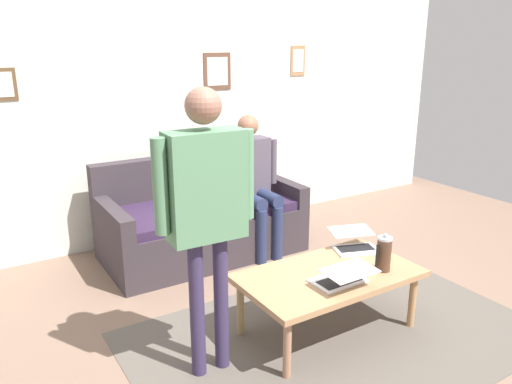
{
  "coord_description": "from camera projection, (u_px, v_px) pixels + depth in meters",
  "views": [
    {
      "loc": [
        1.9,
        2.43,
        1.92
      ],
      "look_at": [
        -0.05,
        -0.71,
        0.8
      ],
      "focal_mm": 35.18,
      "sensor_mm": 36.0,
      "label": 1
    }
  ],
  "objects": [
    {
      "name": "person_standing",
      "position": [
        206.0,
        199.0,
        2.74
      ],
      "size": [
        0.59,
        0.21,
        1.69
      ],
      "color": "#352B4C",
      "rests_on": "ground_plane"
    },
    {
      "name": "person_seated",
      "position": [
        253.0,
        177.0,
        4.56
      ],
      "size": [
        0.55,
        0.51,
        1.28
      ],
      "color": "navy",
      "rests_on": "ground_plane"
    },
    {
      "name": "area_rug",
      "position": [
        336.0,
        336.0,
        3.39
      ],
      "size": [
        2.68,
        1.73,
        0.01
      ],
      "primitive_type": "cube",
      "color": "#595149",
      "rests_on": "ground_plane"
    },
    {
      "name": "couch",
      "position": [
        201.0,
        222.0,
        4.65
      ],
      "size": [
        1.78,
        0.9,
        0.88
      ],
      "color": "#362E33",
      "rests_on": "ground_plane"
    },
    {
      "name": "laptop_left",
      "position": [
        342.0,
        277.0,
        3.18
      ],
      "size": [
        0.34,
        0.33,
        0.13
      ],
      "color": "silver",
      "rests_on": "coffee_table"
    },
    {
      "name": "ground_plane",
      "position": [
        304.0,
        328.0,
        3.49
      ],
      "size": [
        7.68,
        7.68,
        0.0
      ],
      "primitive_type": "plane",
      "color": "#7E6252"
    },
    {
      "name": "coffee_table",
      "position": [
        329.0,
        278.0,
        3.36
      ],
      "size": [
        1.2,
        0.69,
        0.43
      ],
      "color": "#AB8056",
      "rests_on": "ground_plane"
    },
    {
      "name": "laptop_center",
      "position": [
        354.0,
        243.0,
        3.72
      ],
      "size": [
        0.4,
        0.4,
        0.12
      ],
      "color": "silver",
      "rests_on": "coffee_table"
    },
    {
      "name": "back_wall",
      "position": [
        171.0,
        101.0,
        4.88
      ],
      "size": [
        7.04,
        0.11,
        2.7
      ],
      "color": "silver",
      "rests_on": "ground_plane"
    },
    {
      "name": "french_press",
      "position": [
        384.0,
        254.0,
        3.34
      ],
      "size": [
        0.12,
        0.1,
        0.27
      ],
      "color": "#4C3323",
      "rests_on": "coffee_table"
    }
  ]
}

